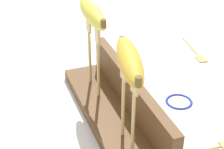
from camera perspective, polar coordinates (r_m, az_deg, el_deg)
The scene contains 10 objects.
ground_plane at distance 0.86m, azimuth -0.00°, elevation -7.09°, with size 3.00×3.00×0.00m, color silver.
wooden_board at distance 0.86m, azimuth -0.00°, elevation -6.44°, with size 0.44×0.11×0.02m, color brown.
board_backstop at distance 0.84m, azimuth 2.89°, elevation -2.83°, with size 0.43×0.02×0.08m, color brown.
fork_stand_left at distance 0.88m, azimuth -2.87°, elevation 3.74°, with size 0.09×0.01×0.18m.
fork_stand_right at distance 0.71m, azimuth 2.55°, elevation -4.06°, with size 0.08×0.01×0.17m.
banana_raised_left at distance 0.84m, azimuth -3.04°, elevation 9.37°, with size 0.17×0.04×0.04m.
banana_raised_right at distance 0.66m, azimuth 2.73°, elevation 2.21°, with size 0.19×0.08×0.04m.
fork_fallen_near at distance 1.17m, azimuth 12.89°, elevation 3.35°, with size 0.17×0.04×0.01m.
fork_fallen_far at distance 0.82m, azimuth 15.23°, elevation -10.86°, with size 0.03×0.17×0.01m.
wire_coil at distance 0.94m, azimuth 10.36°, elevation -4.02°, with size 0.07×0.07×0.01m, color #1E2DA5.
Camera 1 is at (0.64, -0.24, 0.54)m, focal length 59.03 mm.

